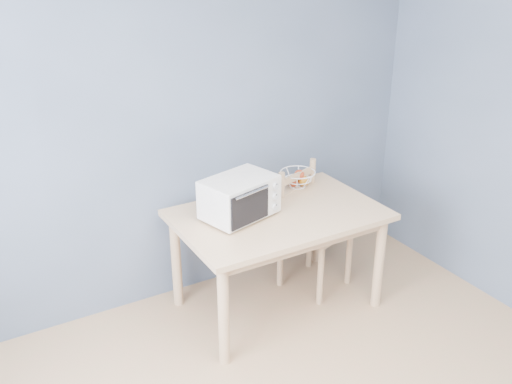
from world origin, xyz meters
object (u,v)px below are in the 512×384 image
dining_table (278,225)px  toaster_oven (237,198)px  dining_chair (311,229)px  fruit_basket (297,178)px

dining_table → toaster_oven: toaster_oven is taller
dining_table → toaster_oven: 0.38m
toaster_oven → dining_chair: 0.80m
dining_chair → dining_table: bearing=-179.5°
dining_table → fruit_basket: (0.36, 0.31, 0.17)m
dining_table → toaster_oven: (-0.28, 0.06, 0.25)m
toaster_oven → dining_chair: toaster_oven is taller
toaster_oven → fruit_basket: toaster_oven is taller
fruit_basket → dining_chair: bearing=-84.1°
dining_table → dining_chair: bearing=19.0°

